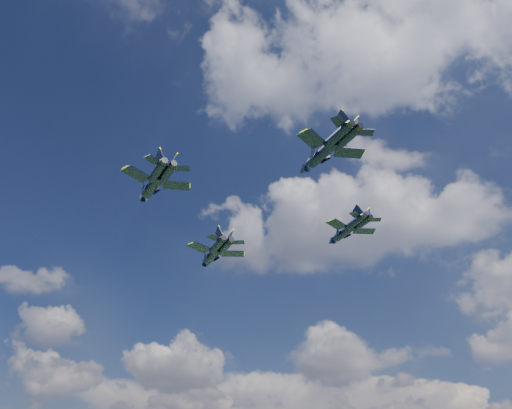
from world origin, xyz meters
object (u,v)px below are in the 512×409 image
object	(u,v)px
jet_lead	(212,255)
jet_right	(344,232)
jet_left	(152,186)
jet_slot	(321,154)

from	to	relation	value
jet_lead	jet_right	world-z (taller)	jet_right
jet_lead	jet_right	size ratio (longest dim) A/B	1.12
jet_left	jet_right	bearing A→B (deg)	0.47
jet_left	jet_slot	xyz separation A→B (m)	(27.98, 4.13, 1.94)
jet_left	jet_right	xyz separation A→B (m)	(25.39, 31.42, 1.82)
jet_lead	jet_right	xyz separation A→B (m)	(27.61, 3.82, 2.03)
jet_right	jet_lead	bearing A→B (deg)	140.98
jet_lead	jet_right	bearing A→B (deg)	-38.02
jet_lead	jet_left	size ratio (longest dim) A/B	1.04
jet_lead	jet_right	distance (m)	27.95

